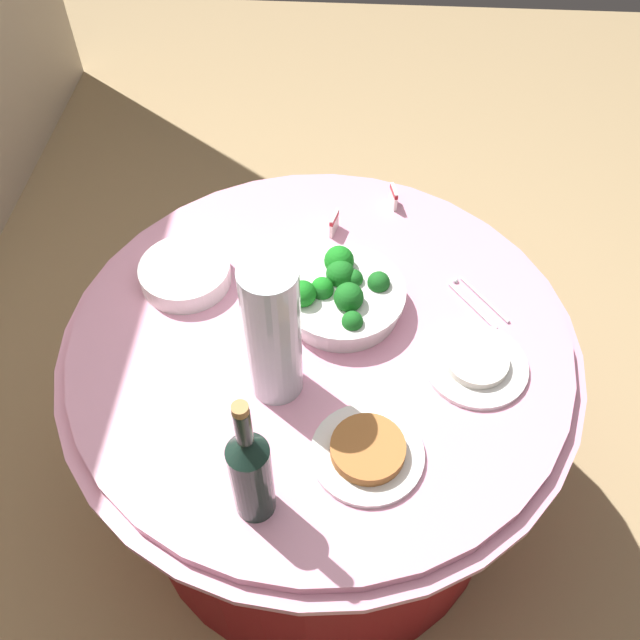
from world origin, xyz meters
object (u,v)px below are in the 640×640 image
decorative_fruit_vase (273,338)px  food_plate_peanuts (368,451)px  plate_stack (185,273)px  broccoli_bowl (341,294)px  label_placard_mid (394,196)px  wine_bottle (251,472)px  food_plate_rice (476,364)px  serving_tongs (476,301)px  label_placard_front (334,222)px

decorative_fruit_vase → food_plate_peanuts: bearing=-129.0°
plate_stack → food_plate_peanuts: bearing=-134.8°
food_plate_peanuts → broccoli_bowl: bearing=10.4°
label_placard_mid → wine_bottle: bearing=163.2°
wine_bottle → broccoli_bowl: bearing=-15.5°
food_plate_rice → wine_bottle: bearing=128.3°
serving_tongs → label_placard_mid: label_placard_mid is taller
wine_bottle → serving_tongs: (0.52, -0.44, -0.12)m
wine_bottle → label_placard_mid: 0.88m
broccoli_bowl → plate_stack: broccoli_bowl is taller
wine_bottle → serving_tongs: size_ratio=2.18×
serving_tongs → food_plate_rice: food_plate_rice is taller
food_plate_peanuts → serving_tongs: bearing=-30.6°
plate_stack → wine_bottle: bearing=-157.1°
food_plate_peanuts → wine_bottle: bearing=119.4°
broccoli_bowl → serving_tongs: bearing=-83.3°
label_placard_mid → serving_tongs: bearing=-149.2°
food_plate_rice → label_placard_front: label_placard_front is taller
broccoli_bowl → serving_tongs: 0.31m
plate_stack → label_placard_mid: bearing=-58.5°
decorative_fruit_vase → plate_stack: bearing=41.2°
serving_tongs → food_plate_peanuts: size_ratio=0.70×
wine_bottle → food_plate_peanuts: size_ratio=1.53×
plate_stack → decorative_fruit_vase: size_ratio=0.62×
serving_tongs → label_placard_front: bearing=58.1°
decorative_fruit_vase → serving_tongs: (0.25, -0.43, -0.15)m
broccoli_bowl → label_placard_front: size_ratio=5.09×
decorative_fruit_vase → food_plate_peanuts: 0.28m
food_plate_rice → label_placard_front: size_ratio=4.00×
broccoli_bowl → decorative_fruit_vase: decorative_fruit_vase is taller
serving_tongs → label_placard_mid: bearing=30.8°
plate_stack → serving_tongs: (-0.02, -0.67, -0.02)m
plate_stack → decorative_fruit_vase: 0.39m
broccoli_bowl → food_plate_rice: bearing=-116.8°
wine_bottle → plate_stack: bearing=22.9°
food_plate_rice → food_plate_peanuts: 0.32m
plate_stack → food_plate_peanuts: plate_stack is taller
food_plate_peanuts → label_placard_front: label_placard_front is taller
food_plate_peanuts → label_placard_mid: 0.73m
plate_stack → decorative_fruit_vase: bearing=-138.8°
plate_stack → food_plate_rice: size_ratio=0.95×
wine_bottle → decorative_fruit_vase: decorative_fruit_vase is taller
plate_stack → wine_bottle: wine_bottle is taller
broccoli_bowl → label_placard_mid: size_ratio=5.09×
serving_tongs → food_plate_rice: size_ratio=0.70×
food_plate_peanuts → label_placard_front: 0.62m
food_plate_rice → label_placard_mid: (0.50, 0.17, 0.02)m
broccoli_bowl → label_placard_mid: bearing=-18.5°
wine_bottle → label_placard_mid: bearing=-16.8°
serving_tongs → label_placard_front: 0.40m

